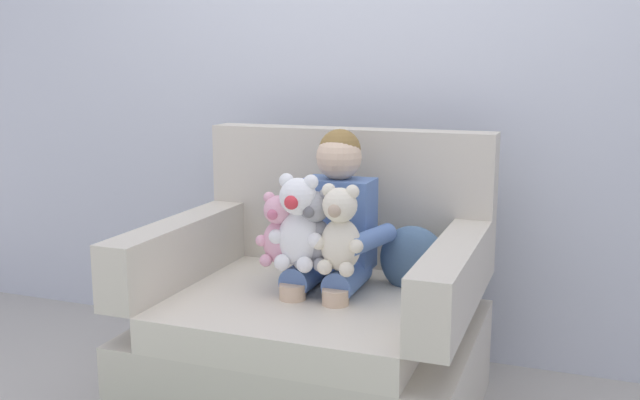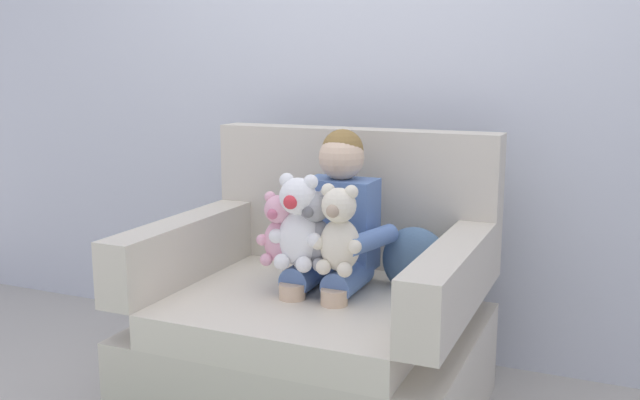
% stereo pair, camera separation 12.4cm
% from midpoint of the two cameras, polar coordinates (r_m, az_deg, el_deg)
% --- Properties ---
extents(back_wall, '(6.00, 0.10, 2.60)m').
position_cam_midpoint_polar(back_wall, '(3.18, 3.20, 11.03)').
color(back_wall, silver).
rests_on(back_wall, ground).
extents(armchair, '(1.18, 0.97, 1.04)m').
position_cam_midpoint_polar(armchair, '(2.69, -1.59, -10.01)').
color(armchair, beige).
rests_on(armchair, ground).
extents(seated_child, '(0.45, 0.39, 0.82)m').
position_cam_midpoint_polar(seated_child, '(2.61, -0.34, -2.49)').
color(seated_child, '#597AB7').
rests_on(seated_child, armchair).
extents(plush_white, '(0.20, 0.16, 0.33)m').
position_cam_midpoint_polar(plush_white, '(2.47, -3.18, -1.99)').
color(plush_white, white).
rests_on(plush_white, armchair).
extents(plush_pink, '(0.16, 0.13, 0.26)m').
position_cam_midpoint_polar(plush_pink, '(2.52, -4.77, -2.53)').
color(plush_pink, '#EAA8BC').
rests_on(plush_pink, armchair).
extents(plush_cream, '(0.18, 0.15, 0.31)m').
position_cam_midpoint_polar(plush_cream, '(2.42, 0.15, -2.56)').
color(plush_cream, silver).
rests_on(plush_cream, armchair).
extents(plush_grey, '(0.17, 0.14, 0.29)m').
position_cam_midpoint_polar(plush_grey, '(2.48, -1.89, -2.48)').
color(plush_grey, '#9E9EA3').
rests_on(plush_grey, armchair).
extents(throw_pillow, '(0.27, 0.15, 0.26)m').
position_cam_midpoint_polar(throw_pillow, '(2.64, 6.19, -4.86)').
color(throw_pillow, slate).
rests_on(throw_pillow, armchair).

